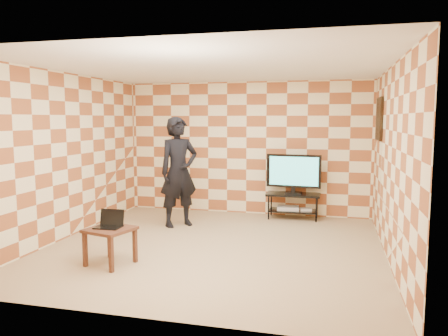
{
  "coord_description": "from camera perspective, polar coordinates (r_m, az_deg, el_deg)",
  "views": [
    {
      "loc": [
        1.72,
        -6.28,
        1.96
      ],
      "look_at": [
        0.0,
        0.6,
        1.15
      ],
      "focal_mm": 35.0,
      "sensor_mm": 36.0,
      "label": 1
    }
  ],
  "objects": [
    {
      "name": "wall_back",
      "position": [
        8.97,
        2.94,
        2.6
      ],
      "size": [
        5.0,
        0.02,
        2.7
      ],
      "primitive_type": "cube",
      "color": "#FFEEBF",
      "rests_on": "ground"
    },
    {
      "name": "tv_stand",
      "position": [
        8.65,
        9.02,
        -4.19
      ],
      "size": [
        1.03,
        0.46,
        0.5
      ],
      "color": "black",
      "rests_on": "floor"
    },
    {
      "name": "game_console",
      "position": [
        8.67,
        10.63,
        -5.34
      ],
      "size": [
        0.24,
        0.2,
        0.05
      ],
      "primitive_type": "cube",
      "rotation": [
        0.0,
        0.0,
        0.2
      ],
      "color": "silver",
      "rests_on": "tv_stand"
    },
    {
      "name": "person",
      "position": [
        7.94,
        -5.93,
        -0.51
      ],
      "size": [
        0.85,
        0.85,
        1.99
      ],
      "primitive_type": "imported",
      "rotation": [
        0.0,
        0.0,
        0.77
      ],
      "color": "black",
      "rests_on": "floor"
    },
    {
      "name": "dvd_player",
      "position": [
        8.7,
        8.37,
        -5.19
      ],
      "size": [
        0.45,
        0.34,
        0.07
      ],
      "primitive_type": "cube",
      "rotation": [
        0.0,
        0.0,
        0.09
      ],
      "color": "silver",
      "rests_on": "tv_stand"
    },
    {
      "name": "tv",
      "position": [
        8.57,
        9.08,
        -0.52
      ],
      "size": [
        1.06,
        0.23,
        0.77
      ],
      "color": "black",
      "rests_on": "tv_stand"
    },
    {
      "name": "floor",
      "position": [
        6.8,
        -1.24,
        -10.24
      ],
      "size": [
        5.0,
        5.0,
        0.0
      ],
      "primitive_type": "plane",
      "color": "tan",
      "rests_on": "ground"
    },
    {
      "name": "wall_art",
      "position": [
        7.87,
        19.61,
        6.07
      ],
      "size": [
        0.04,
        0.72,
        0.72
      ],
      "color": "black",
      "rests_on": "wall_right"
    },
    {
      "name": "wall_front",
      "position": [
        4.2,
        -10.29,
        -1.92
      ],
      "size": [
        5.0,
        0.02,
        2.7
      ],
      "primitive_type": "cube",
      "color": "#FFEEBF",
      "rests_on": "ground"
    },
    {
      "name": "laptop",
      "position": [
        6.13,
        -14.7,
        -6.99
      ],
      "size": [
        0.35,
        0.28,
        0.23
      ],
      "color": "black",
      "rests_on": "side_table"
    },
    {
      "name": "ceiling",
      "position": [
        6.56,
        -1.3,
        13.0
      ],
      "size": [
        5.0,
        5.0,
        0.02
      ],
      "primitive_type": "cube",
      "color": "white",
      "rests_on": "wall_back"
    },
    {
      "name": "side_table",
      "position": [
        6.1,
        -14.66,
        -8.4
      ],
      "size": [
        0.67,
        0.67,
        0.5
      ],
      "color": "#3C1E15",
      "rests_on": "floor"
    },
    {
      "name": "wall_left",
      "position": [
        7.59,
        -19.81,
        1.52
      ],
      "size": [
        0.02,
        5.0,
        2.7
      ],
      "primitive_type": "cube",
      "color": "#FFEEBF",
      "rests_on": "ground"
    },
    {
      "name": "wall_right",
      "position": [
        6.36,
        21.01,
        0.58
      ],
      "size": [
        0.02,
        5.0,
        2.7
      ],
      "primitive_type": "cube",
      "color": "#FFEEBF",
      "rests_on": "ground"
    }
  ]
}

